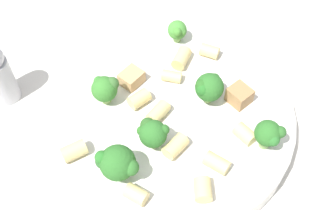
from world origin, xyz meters
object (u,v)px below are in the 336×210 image
(broccoli_floret_5, at_px, (177,31))
(rigatoni_10, at_px, (210,51))
(broccoli_floret_0, at_px, (117,163))
(rigatoni_4, at_px, (245,134))
(broccoli_floret_1, at_px, (152,133))
(rigatoni_8, at_px, (172,76))
(rigatoni_9, at_px, (203,190))
(rigatoni_2, at_px, (217,163))
(broccoli_floret_3, at_px, (269,134))
(rigatoni_0, at_px, (74,151))
(broccoli_floret_4, at_px, (105,88))
(pasta_bowl, at_px, (168,116))
(rigatoni_6, at_px, (136,194))
(rigatoni_3, at_px, (160,114))
(rigatoni_1, at_px, (175,146))
(chicken_chunk_1, at_px, (132,78))
(broccoli_floret_2, at_px, (208,87))
(rigatoni_5, at_px, (181,58))
(rigatoni_7, at_px, (139,99))
(chicken_chunk_0, at_px, (239,96))

(broccoli_floret_5, xyz_separation_m, rigatoni_10, (-0.02, 0.05, -0.01))
(broccoli_floret_0, height_order, broccoli_floret_5, broccoli_floret_0)
(rigatoni_4, bearing_deg, broccoli_floret_1, -34.35)
(rigatoni_4, height_order, rigatoni_8, rigatoni_4)
(rigatoni_9, bearing_deg, rigatoni_2, -156.91)
(broccoli_floret_5, height_order, rigatoni_10, broccoli_floret_5)
(broccoli_floret_3, relative_size, rigatoni_0, 1.48)
(rigatoni_2, bearing_deg, broccoli_floret_5, -117.65)
(broccoli_floret_4, height_order, rigatoni_10, broccoli_floret_4)
(broccoli_floret_3, distance_m, broccoli_floret_4, 0.19)
(pasta_bowl, bearing_deg, rigatoni_9, 69.14)
(rigatoni_6, bearing_deg, rigatoni_9, 144.68)
(rigatoni_3, xyz_separation_m, rigatoni_4, (-0.06, 0.08, 0.00))
(broccoli_floret_5, height_order, rigatoni_0, broccoli_floret_5)
(rigatoni_1, bearing_deg, broccoli_floret_3, 143.94)
(broccoli_floret_5, xyz_separation_m, chicken_chunk_1, (0.09, 0.02, -0.01))
(rigatoni_3, bearing_deg, rigatoni_0, -11.26)
(broccoli_floret_2, xyz_separation_m, rigatoni_3, (0.06, -0.02, -0.02))
(broccoli_floret_3, bearing_deg, rigatoni_3, -57.04)
(rigatoni_5, distance_m, rigatoni_7, 0.08)
(broccoli_floret_3, height_order, rigatoni_10, broccoli_floret_3)
(broccoli_floret_0, relative_size, chicken_chunk_1, 1.68)
(pasta_bowl, xyz_separation_m, rigatoni_3, (0.01, 0.00, 0.02))
(rigatoni_3, xyz_separation_m, rigatoni_5, (-0.07, -0.05, 0.00))
(broccoli_floret_5, height_order, rigatoni_9, broccoli_floret_5)
(rigatoni_6, bearing_deg, rigatoni_1, -165.06)
(chicken_chunk_1, bearing_deg, rigatoni_1, 79.17)
(broccoli_floret_5, relative_size, rigatoni_9, 1.39)
(rigatoni_1, bearing_deg, rigatoni_2, 115.52)
(broccoli_floret_2, distance_m, rigatoni_1, 0.08)
(broccoli_floret_1, relative_size, broccoli_floret_4, 1.05)
(rigatoni_1, xyz_separation_m, chicken_chunk_0, (-0.10, -0.00, 0.00))
(broccoli_floret_3, bearing_deg, rigatoni_4, -63.75)
(rigatoni_2, distance_m, rigatoni_8, 0.13)
(broccoli_floret_0, bearing_deg, broccoli_floret_5, -147.07)
(broccoli_floret_4, xyz_separation_m, rigatoni_7, (-0.03, 0.03, -0.01))
(pasta_bowl, bearing_deg, rigatoni_1, 59.13)
(broccoli_floret_2, height_order, rigatoni_10, broccoli_floret_2)
(broccoli_floret_5, distance_m, chicken_chunk_1, 0.09)
(broccoli_floret_3, height_order, chicken_chunk_0, broccoli_floret_3)
(chicken_chunk_1, bearing_deg, chicken_chunk_0, 128.07)
(rigatoni_5, bearing_deg, broccoli_floret_1, 35.33)
(rigatoni_10, bearing_deg, rigatoni_3, 18.32)
(rigatoni_2, bearing_deg, broccoli_floret_1, -61.17)
(rigatoni_7, height_order, chicken_chunk_1, same)
(rigatoni_7, bearing_deg, broccoli_floret_1, 67.43)
(rigatoni_1, distance_m, rigatoni_4, 0.08)
(rigatoni_1, bearing_deg, broccoli_floret_5, -130.79)
(rigatoni_0, distance_m, rigatoni_6, 0.08)
(rigatoni_4, bearing_deg, rigatoni_5, -98.36)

